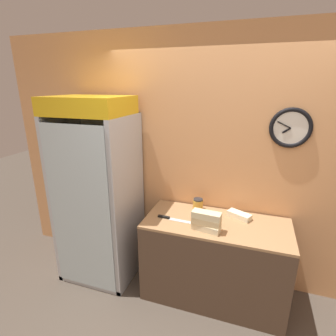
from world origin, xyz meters
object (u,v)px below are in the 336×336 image
sandwich_flat_left (239,215)px  sandwich_stack_middle (206,221)px  condiment_jar (198,204)px  chefs_knife (170,218)px  sandwich_stack_bottom (206,227)px  beverage_cooler (100,182)px  sandwich_stack_top (207,215)px

sandwich_flat_left → sandwich_stack_middle: bearing=-128.6°
condiment_jar → chefs_knife: bearing=-126.5°
sandwich_flat_left → chefs_knife: sandwich_flat_left is taller
sandwich_stack_bottom → sandwich_stack_middle: sandwich_stack_middle is taller
sandwich_flat_left → chefs_knife: (-0.66, -0.25, -0.02)m
beverage_cooler → sandwich_stack_top: 1.26m
sandwich_stack_middle → chefs_knife: (-0.38, 0.10, -0.09)m
sandwich_stack_middle → sandwich_flat_left: size_ratio=1.06×
beverage_cooler → sandwich_stack_bottom: size_ratio=7.38×
sandwich_stack_top → condiment_jar: (-0.16, 0.39, -0.10)m
chefs_knife → beverage_cooler: bearing=172.9°
sandwich_stack_bottom → condiment_jar: 0.43m
condiment_jar → beverage_cooler: bearing=-170.0°
beverage_cooler → chefs_knife: (0.86, -0.11, -0.25)m
beverage_cooler → chefs_knife: size_ratio=5.68×
sandwich_stack_middle → condiment_jar: size_ratio=2.20×
sandwich_stack_top → condiment_jar: size_ratio=2.20×
sandwich_flat_left → chefs_knife: size_ratio=0.71×
sandwich_stack_top → sandwich_stack_middle: bearing=0.0°
beverage_cooler → sandwich_stack_bottom: bearing=-9.3°
chefs_knife → condiment_jar: bearing=53.5°
chefs_knife → condiment_jar: (0.22, 0.30, 0.05)m
beverage_cooler → sandwich_stack_top: (1.24, -0.20, -0.10)m
sandwich_stack_bottom → sandwich_stack_middle: 0.06m
beverage_cooler → chefs_knife: beverage_cooler is taller
sandwich_stack_bottom → sandwich_flat_left: bearing=51.4°
sandwich_stack_top → sandwich_flat_left: sandwich_stack_top is taller
sandwich_stack_bottom → sandwich_flat_left: size_ratio=1.08×
beverage_cooler → sandwich_flat_left: size_ratio=7.99×
sandwich_stack_bottom → sandwich_stack_top: size_ratio=1.02×
sandwich_stack_bottom → chefs_knife: (-0.38, 0.10, -0.02)m
condiment_jar → sandwich_flat_left: bearing=-6.3°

